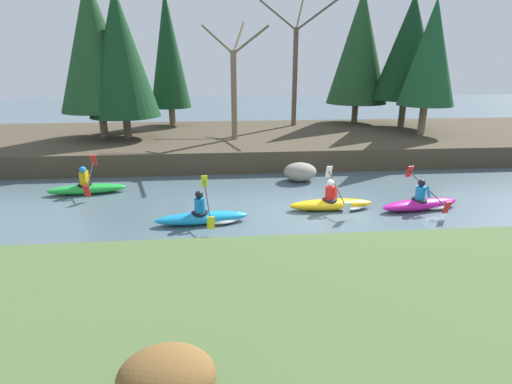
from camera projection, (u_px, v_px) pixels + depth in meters
ground_plane at (329, 216)px, 12.30m from camera, size 90.00×90.00×0.00m
riverbank_near at (446, 352)px, 5.94m from camera, size 44.00×6.97×0.83m
riverbank_far at (281, 141)px, 21.39m from camera, size 44.00×9.39×0.93m
conifer_tree_far_left at (94, 45)px, 18.60m from camera, size 3.62×3.62×7.40m
conifer_tree_left at (120, 54)px, 18.46m from camera, size 3.33×3.33×6.86m
conifer_tree_mid_left at (168, 50)px, 22.45m from camera, size 2.32×2.32×7.40m
conifer_tree_centre at (360, 47)px, 23.29m from camera, size 3.59×3.59×7.67m
conifer_tree_mid_right at (431, 53)px, 19.47m from camera, size 2.75×2.75×6.53m
conifer_tree_right at (409, 48)px, 21.78m from camera, size 3.63×3.63×7.10m
bare_tree_upstream at (234, 85)px, 18.82m from camera, size 3.03×2.99×5.44m
bare_tree_mid_upstream at (295, 65)px, 22.74m from camera, size 3.96×3.91×7.22m
shrub_clump_second at (167, 377)px, 4.50m from camera, size 1.12×0.94×0.61m
kayaker_lead at (423, 203)px, 12.82m from camera, size 2.79×2.06×1.20m
kayaker_middle at (334, 203)px, 12.79m from camera, size 2.78×2.07×1.20m
kayaker_trailing at (206, 217)px, 11.70m from camera, size 2.79×2.07×1.20m
kayaker_far_back at (87, 188)px, 14.32m from camera, size 2.80×2.07×1.20m
boulder_midstream at (300, 172)px, 15.79m from camera, size 1.31×1.03×0.74m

